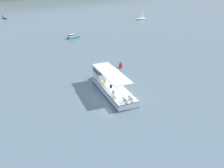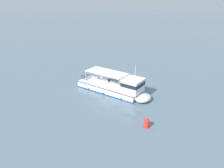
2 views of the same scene
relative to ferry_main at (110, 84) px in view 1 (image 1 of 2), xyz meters
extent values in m
plane|color=slate|center=(-1.72, -2.08, -1.02)|extent=(400.00, 400.00, 0.00)
cube|color=silver|center=(-0.54, -1.52, -0.47)|extent=(6.59, 11.25, 1.10)
ellipsoid|color=silver|center=(1.52, 4.33, -0.47)|extent=(3.51, 3.05, 1.01)
cube|color=navy|center=(-0.54, -1.52, -0.92)|extent=(6.63, 11.26, 0.16)
cube|color=#2D2D33|center=(-0.54, -1.52, 0.00)|extent=(6.65, 11.27, 0.10)
cube|color=silver|center=(0.92, 2.63, 1.03)|extent=(3.43, 3.35, 1.90)
cube|color=#19232D|center=(0.92, 2.63, 1.37)|extent=(3.50, 3.41, 0.56)
cube|color=white|center=(0.92, 2.63, 2.04)|extent=(3.63, 3.56, 0.12)
cube|color=white|center=(-0.69, -1.95, 2.13)|extent=(5.00, 7.30, 0.10)
cylinder|color=silver|center=(-0.89, 1.57, 1.08)|extent=(0.08, 0.08, 2.00)
cylinder|color=silver|center=(1.67, 0.67, 1.08)|extent=(0.08, 0.08, 2.00)
cylinder|color=silver|center=(-3.04, -4.57, 1.08)|extent=(0.08, 0.08, 2.00)
cylinder|color=silver|center=(-0.48, -5.47, 1.08)|extent=(0.08, 0.08, 2.00)
cylinder|color=silver|center=(1.02, 2.91, 3.20)|extent=(0.06, 0.06, 2.20)
sphere|color=white|center=(2.27, 1.09, -0.52)|extent=(0.36, 0.36, 0.36)
sphere|color=white|center=(1.18, -2.02, -0.52)|extent=(0.36, 0.36, 0.36)
sphere|color=white|center=(0.15, -4.94, -0.52)|extent=(0.36, 0.36, 0.36)
torus|color=black|center=(-2.47, -5.67, 0.41)|extent=(0.28, 0.64, 0.66)
torus|color=black|center=(-2.70, -6.33, 0.41)|extent=(0.28, 0.64, 0.66)
cylinder|color=maroon|center=(-2.58, -6.00, 0.53)|extent=(0.29, 0.68, 0.06)
torus|color=black|center=(-1.62, -5.97, 0.41)|extent=(0.28, 0.64, 0.66)
torus|color=black|center=(-1.85, -6.63, 0.41)|extent=(0.28, 0.64, 0.66)
cylinder|color=#232328|center=(-1.73, -6.30, 0.53)|extent=(0.29, 0.68, 0.06)
cube|color=white|center=(-2.37, -3.44, 0.54)|extent=(0.37, 0.31, 0.52)
sphere|color=#9E7051|center=(-2.37, -3.44, 0.91)|extent=(0.20, 0.20, 0.20)
cube|color=black|center=(-1.27, -1.74, 0.54)|extent=(0.37, 0.31, 0.52)
sphere|color=beige|center=(-1.27, -1.74, 0.91)|extent=(0.20, 0.20, 0.20)
cube|color=yellow|center=(-0.87, 0.20, 0.54)|extent=(0.37, 0.31, 0.52)
sphere|color=beige|center=(-0.87, 0.20, 0.91)|extent=(0.20, 0.20, 0.20)
cube|color=teal|center=(14.38, 31.83, -0.74)|extent=(3.70, 1.61, 0.56)
cube|color=white|center=(13.75, 31.89, -0.11)|extent=(1.70, 1.18, 0.70)
cube|color=#19232D|center=(13.75, 31.89, 0.07)|extent=(1.71, 1.20, 0.28)
ellipsoid|color=white|center=(52.72, 39.51, -0.72)|extent=(5.00, 2.78, 0.60)
cylinder|color=silver|center=(52.44, 39.60, 1.98)|extent=(0.08, 0.08, 4.80)
pyramid|color=white|center=(53.26, 39.38, 1.67)|extent=(1.64, 0.57, 4.08)
ellipsoid|color=teal|center=(11.66, 79.93, -0.72)|extent=(1.58, 4.85, 0.60)
cylinder|color=silver|center=(11.67, 79.63, 1.98)|extent=(0.08, 0.08, 4.80)
pyramid|color=white|center=(11.61, 80.48, 1.67)|extent=(0.12, 1.70, 4.08)
cylinder|color=red|center=(8.09, 5.70, -0.57)|extent=(0.70, 0.70, 0.90)
cone|color=red|center=(8.09, 5.70, 0.13)|extent=(0.42, 0.42, 0.50)
camera|label=1|loc=(-22.32, -25.08, 15.91)|focal=37.05mm
camera|label=2|loc=(29.82, 7.66, 13.50)|focal=34.28mm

